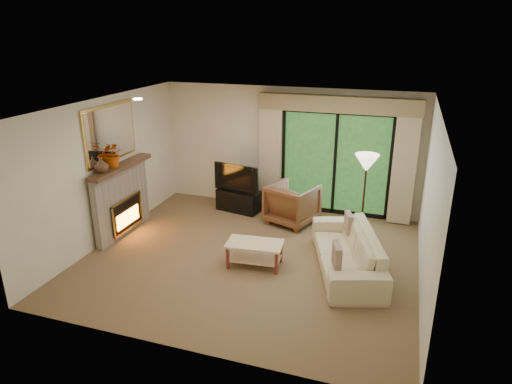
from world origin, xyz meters
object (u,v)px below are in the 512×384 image
(media_console, at_px, (239,200))
(sofa, at_px, (347,251))
(coffee_table, at_px, (255,254))
(armchair, at_px, (292,204))

(media_console, xyz_separation_m, sofa, (2.54, -1.81, 0.10))
(sofa, xyz_separation_m, coffee_table, (-1.46, -0.36, -0.12))
(sofa, bearing_deg, armchair, -157.86)
(armchair, distance_m, coffee_table, 1.93)
(media_console, bearing_deg, sofa, -24.73)
(media_console, bearing_deg, armchair, -1.31)
(media_console, height_order, armchair, armchair)
(armchair, height_order, sofa, armchair)
(armchair, relative_size, sofa, 0.40)
(media_console, bearing_deg, coffee_table, -52.65)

